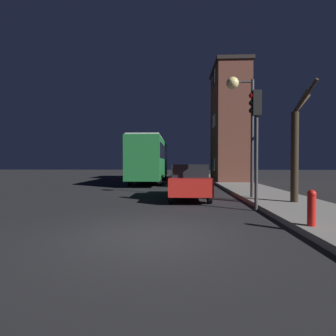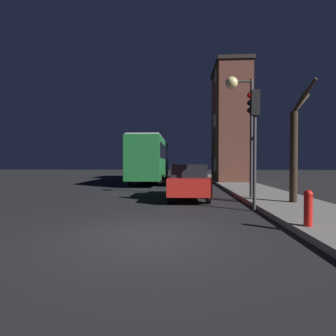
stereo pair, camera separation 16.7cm
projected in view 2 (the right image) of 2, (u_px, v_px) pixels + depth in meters
The scene contains 10 objects.
ground_plane at pixel (145, 235), 6.30m from camera, with size 120.00×120.00×0.00m, color black.
brick_building at pixel (230, 124), 23.53m from camera, with size 3.01×5.41×10.19m.
streetlamp at pixel (239, 103), 11.87m from camera, with size 1.25×0.56×5.48m.
traffic_light at pixel (254, 125), 9.40m from camera, with size 0.43×0.24×4.35m.
bare_tree at pixel (295, 147), 10.46m from camera, with size 1.18×2.16×4.60m.
bus at pixel (151, 157), 23.52m from camera, with size 2.49×11.75×3.82m.
car_near_lane at pixel (188, 181), 12.68m from camera, with size 1.84×4.62×1.68m.
car_mid_lane at pixel (186, 175), 20.67m from camera, with size 1.80×4.76×1.57m.
car_far_lane at pixel (181, 171), 30.82m from camera, with size 1.75×4.14×1.41m.
fire_hydrant at pixel (308, 207), 6.49m from camera, with size 0.21×0.21×0.91m.
Camera 2 is at (0.88, -6.23, 1.75)m, focal length 28.00 mm.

